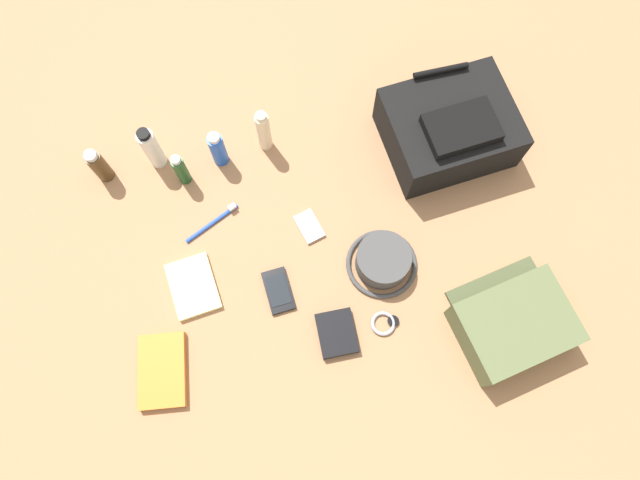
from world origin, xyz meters
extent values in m
cube|color=#9E704C|center=(0.00, 0.00, -0.01)|extent=(2.64, 2.02, 0.02)
cube|color=black|center=(0.40, 0.21, 0.07)|extent=(0.34, 0.29, 0.14)
cube|color=black|center=(0.40, 0.17, 0.15)|extent=(0.19, 0.13, 0.03)
cylinder|color=black|center=(0.40, 0.34, 0.15)|extent=(0.14, 0.02, 0.02)
cube|color=#56603D|center=(0.40, -0.32, 0.05)|extent=(0.29, 0.24, 0.10)
cube|color=#454D30|center=(0.40, -0.21, 0.01)|extent=(0.25, 0.11, 0.01)
cylinder|color=#434343|center=(0.14, -0.09, 0.04)|extent=(0.14, 0.14, 0.06)
torus|color=#434343|center=(0.14, -0.09, 0.01)|extent=(0.18, 0.18, 0.01)
cylinder|color=#473319|center=(-0.51, 0.32, 0.05)|extent=(0.04, 0.04, 0.11)
cylinder|color=silver|center=(-0.51, 0.32, 0.12)|extent=(0.03, 0.03, 0.01)
cylinder|color=white|center=(-0.37, 0.33, 0.07)|extent=(0.04, 0.04, 0.14)
cylinder|color=black|center=(-0.37, 0.33, 0.15)|extent=(0.03, 0.03, 0.01)
cylinder|color=#19471E|center=(-0.31, 0.26, 0.05)|extent=(0.03, 0.03, 0.11)
cylinder|color=silver|center=(-0.31, 0.26, 0.12)|extent=(0.02, 0.02, 0.01)
cylinder|color=blue|center=(-0.21, 0.30, 0.06)|extent=(0.04, 0.04, 0.12)
cylinder|color=silver|center=(-0.21, 0.30, 0.12)|extent=(0.03, 0.03, 0.01)
cylinder|color=beige|center=(-0.08, 0.31, 0.07)|extent=(0.04, 0.04, 0.14)
cylinder|color=beige|center=(-0.08, 0.31, 0.15)|extent=(0.03, 0.03, 0.01)
cube|color=orange|center=(-0.44, -0.23, 0.01)|extent=(0.13, 0.19, 0.02)
cube|color=white|center=(-0.44, -0.23, 0.01)|extent=(0.13, 0.18, 0.02)
cube|color=black|center=(-0.13, -0.10, 0.01)|extent=(0.07, 0.12, 0.01)
cube|color=black|center=(-0.13, -0.10, 0.01)|extent=(0.06, 0.08, 0.00)
cube|color=#B7B7BC|center=(-0.02, 0.05, 0.01)|extent=(0.07, 0.09, 0.01)
cylinder|color=silver|center=(-0.02, 0.04, 0.01)|extent=(0.03, 0.03, 0.00)
torus|color=#99999E|center=(0.10, -0.24, 0.01)|extent=(0.06, 0.06, 0.01)
cylinder|color=black|center=(0.13, -0.24, 0.01)|extent=(0.03, 0.03, 0.01)
cylinder|color=blue|center=(-0.26, 0.12, 0.01)|extent=(0.15, 0.08, 0.01)
cube|color=white|center=(-0.20, 0.15, 0.02)|extent=(0.02, 0.02, 0.01)
cube|color=black|center=(-0.01, -0.23, 0.01)|extent=(0.09, 0.11, 0.02)
cube|color=beige|center=(-0.34, -0.04, 0.01)|extent=(0.12, 0.16, 0.02)
camera|label=1|loc=(-0.10, -0.43, 1.41)|focal=31.97mm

